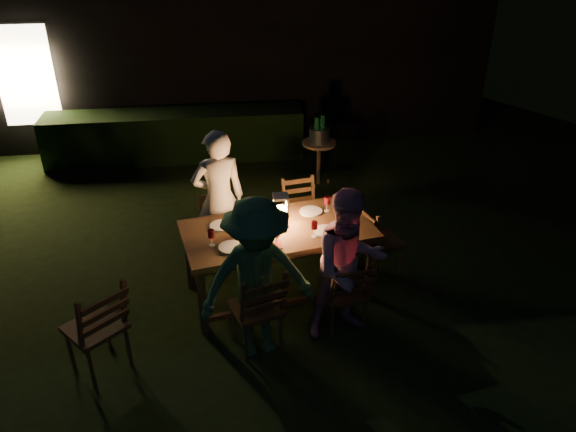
{
  "coord_description": "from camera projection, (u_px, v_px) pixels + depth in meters",
  "views": [
    {
      "loc": [
        0.24,
        -5.2,
        3.79
      ],
      "look_at": [
        0.91,
        0.06,
        0.81
      ],
      "focal_mm": 35.0,
      "sensor_mm": 36.0,
      "label": 1
    }
  ],
  "objects": [
    {
      "name": "plate_near_left",
      "position": [
        231.0,
        247.0,
        5.52
      ],
      "size": [
        0.25,
        0.25,
        0.01
      ],
      "primitive_type": "cylinder",
      "color": "white",
      "rests_on": "dining_table"
    },
    {
      "name": "napkin_left",
      "position": [
        273.0,
        246.0,
        5.54
      ],
      "size": [
        0.18,
        0.14,
        0.01
      ],
      "primitive_type": "cube",
      "color": "red",
      "rests_on": "dining_table"
    },
    {
      "name": "bottle_bucket_b",
      "position": [
        322.0,
        131.0,
        8.27
      ],
      "size": [
        0.07,
        0.07,
        0.32
      ],
      "primitive_type": "cylinder",
      "color": "#0F471E",
      "rests_on": "side_table"
    },
    {
      "name": "plate_far_left",
      "position": [
        221.0,
        226.0,
        5.88
      ],
      "size": [
        0.25,
        0.25,
        0.01
      ],
      "primitive_type": "cylinder",
      "color": "white",
      "rests_on": "dining_table"
    },
    {
      "name": "chair_near_right",
      "position": [
        344.0,
        305.0,
        5.6
      ],
      "size": [
        0.46,
        0.49,
        0.92
      ],
      "rotation": [
        0.0,
        0.0,
        0.14
      ],
      "color": "#4C3019",
      "rests_on": "ground"
    },
    {
      "name": "side_table",
      "position": [
        319.0,
        147.0,
        8.35
      ],
      "size": [
        0.51,
        0.51,
        0.68
      ],
      "color": "brown",
      "rests_on": "ground"
    },
    {
      "name": "dining_table",
      "position": [
        278.0,
        235.0,
        5.89
      ],
      "size": [
        2.12,
        1.33,
        0.82
      ],
      "rotation": [
        0.0,
        0.0,
        0.19
      ],
      "color": "#4C3019",
      "rests_on": "ground"
    },
    {
      "name": "wineglass_d",
      "position": [
        327.0,
        204.0,
        6.13
      ],
      "size": [
        0.06,
        0.06,
        0.18
      ],
      "primitive_type": null,
      "color": "#59070F",
      "rests_on": "dining_table"
    },
    {
      "name": "wineglass_e",
      "position": [
        277.0,
        237.0,
        5.53
      ],
      "size": [
        0.06,
        0.06,
        0.18
      ],
      "primitive_type": null,
      "color": "silver",
      "rests_on": "dining_table"
    },
    {
      "name": "chair_far_left",
      "position": [
        222.0,
        243.0,
        6.63
      ],
      "size": [
        0.51,
        0.53,
        0.9
      ],
      "rotation": [
        0.0,
        0.0,
        3.46
      ],
      "color": "#4C3019",
      "rests_on": "ground"
    },
    {
      "name": "bottle_table",
      "position": [
        254.0,
        220.0,
        5.72
      ],
      "size": [
        0.07,
        0.07,
        0.28
      ],
      "primitive_type": "cylinder",
      "color": "#0F471E",
      "rests_on": "dining_table"
    },
    {
      "name": "chair_near_left",
      "position": [
        257.0,
        321.0,
        5.35
      ],
      "size": [
        0.56,
        0.58,
        0.98
      ],
      "rotation": [
        0.0,
        0.0,
        0.31
      ],
      "color": "#4C3019",
      "rests_on": "ground"
    },
    {
      "name": "ice_bucket",
      "position": [
        319.0,
        135.0,
        8.26
      ],
      "size": [
        0.3,
        0.3,
        0.22
      ],
      "primitive_type": "cylinder",
      "color": "#A5A8AD",
      "rests_on": "side_table"
    },
    {
      "name": "phone",
      "position": [
        226.0,
        253.0,
        5.43
      ],
      "size": [
        0.14,
        0.07,
        0.01
      ],
      "primitive_type": "cube",
      "color": "black",
      "rests_on": "dining_table"
    },
    {
      "name": "chair_far_right",
      "position": [
        302.0,
        229.0,
        6.9
      ],
      "size": [
        0.48,
        0.5,
        0.92
      ],
      "rotation": [
        0.0,
        0.0,
        3.31
      ],
      "color": "#4C3019",
      "rests_on": "ground"
    },
    {
      "name": "plate_far_right",
      "position": [
        311.0,
        211.0,
        6.15
      ],
      "size": [
        0.25,
        0.25,
        0.01
      ],
      "primitive_type": "cylinder",
      "color": "white",
      "rests_on": "dining_table"
    },
    {
      "name": "chair_spare",
      "position": [
        99.0,
        342.0,
        5.07
      ],
      "size": [
        0.68,
        0.68,
        1.04
      ],
      "rotation": [
        0.0,
        0.0,
        0.71
      ],
      "color": "#4C3019",
      "rests_on": "ground"
    },
    {
      "name": "bottle_bucket_a",
      "position": [
        317.0,
        133.0,
        8.19
      ],
      "size": [
        0.07,
        0.07,
        0.32
      ],
      "primitive_type": "cylinder",
      "color": "#0F471E",
      "rests_on": "side_table"
    },
    {
      "name": "person_opp_right",
      "position": [
        349.0,
        265.0,
        5.31
      ],
      "size": [
        0.86,
        0.73,
        1.57
      ],
      "primitive_type": "imported",
      "rotation": [
        0.0,
        0.0,
        0.19
      ],
      "color": "pink",
      "rests_on": "ground"
    },
    {
      "name": "person_house_side",
      "position": [
        219.0,
        199.0,
        6.4
      ],
      "size": [
        0.67,
        0.5,
        1.66
      ],
      "primitive_type": "imported",
      "rotation": [
        0.0,
        0.0,
        3.33
      ],
      "color": "#F0E2CD",
      "rests_on": "ground"
    },
    {
      "name": "plate_near_right",
      "position": [
        326.0,
        231.0,
        5.79
      ],
      "size": [
        0.25,
        0.25,
        0.01
      ],
      "primitive_type": "cylinder",
      "color": "white",
      "rests_on": "dining_table"
    },
    {
      "name": "garden_envelope",
      "position": [
        201.0,
        33.0,
        10.88
      ],
      "size": [
        40.0,
        40.0,
        3.2
      ],
      "color": "black",
      "rests_on": "ground"
    },
    {
      "name": "wineglass_b",
      "position": [
        211.0,
        238.0,
        5.51
      ],
      "size": [
        0.06,
        0.06,
        0.18
      ],
      "primitive_type": null,
      "color": "#59070F",
      "rests_on": "dining_table"
    },
    {
      "name": "napkin_right",
      "position": [
        338.0,
        233.0,
        5.75
      ],
      "size": [
        0.18,
        0.14,
        0.01
      ],
      "primitive_type": "cube",
      "color": "red",
      "rests_on": "dining_table"
    },
    {
      "name": "wineglass_c",
      "position": [
        314.0,
        229.0,
        5.66
      ],
      "size": [
        0.06,
        0.06,
        0.18
      ],
      "primitive_type": null,
      "color": "#59070F",
      "rests_on": "dining_table"
    },
    {
      "name": "lantern",
      "position": [
        281.0,
        212.0,
        5.83
      ],
      "size": [
        0.16,
        0.16,
        0.35
      ],
      "color": "white",
      "rests_on": "dining_table"
    },
    {
      "name": "chair_end",
      "position": [
        380.0,
        252.0,
        6.45
      ],
      "size": [
        0.54,
        0.52,
        0.92
      ],
      "rotation": [
        0.0,
        0.0,
        -1.27
      ],
      "color": "#4C3019",
      "rests_on": "ground"
    },
    {
      "name": "person_opp_left",
      "position": [
        257.0,
        280.0,
        5.05
      ],
      "size": [
        1.15,
        0.79,
        1.63
      ],
      "primitive_type": "imported",
      "rotation": [
        0.0,
        0.0,
        0.19
      ],
      "color": "#387043",
      "rests_on": "ground"
    },
    {
      "name": "wineglass_a",
      "position": [
        243.0,
        213.0,
        5.96
      ],
      "size": [
        0.06,
        0.06,
        0.18
      ],
      "primitive_type": null,
      "color": "#59070F",
      "rests_on": "dining_table"
    }
  ]
}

